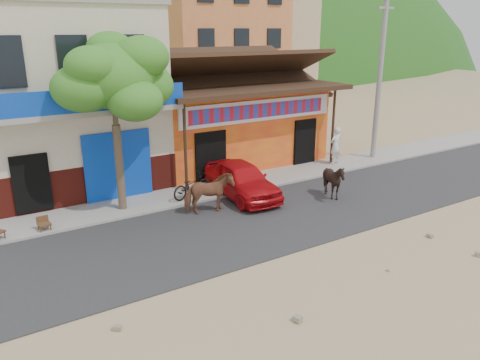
{
  "coord_description": "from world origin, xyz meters",
  "views": [
    {
      "loc": [
        -9.28,
        -9.51,
        6.2
      ],
      "look_at": [
        -1.45,
        3.0,
        1.4
      ],
      "focal_mm": 35.0,
      "sensor_mm": 36.0,
      "label": 1
    }
  ],
  "objects_px": {
    "pedestrian": "(335,146)",
    "cow_dark": "(334,181)",
    "cow_tan": "(209,194)",
    "red_car": "(242,179)",
    "utility_pole": "(380,75)",
    "scooter": "(192,185)",
    "tree": "(116,125)",
    "cafe_chair_left": "(43,218)"
  },
  "relations": [
    {
      "from": "cow_tan",
      "to": "scooter",
      "type": "distance_m",
      "value": 1.59
    },
    {
      "from": "red_car",
      "to": "scooter",
      "type": "bearing_deg",
      "value": 159.87
    },
    {
      "from": "cow_tan",
      "to": "red_car",
      "type": "relative_size",
      "value": 0.42
    },
    {
      "from": "utility_pole",
      "to": "scooter",
      "type": "relative_size",
      "value": 4.58
    },
    {
      "from": "cow_tan",
      "to": "cow_dark",
      "type": "bearing_deg",
      "value": -94.37
    },
    {
      "from": "tree",
      "to": "cafe_chair_left",
      "type": "distance_m",
      "value": 3.79
    },
    {
      "from": "tree",
      "to": "utility_pole",
      "type": "height_order",
      "value": "utility_pole"
    },
    {
      "from": "utility_pole",
      "to": "cafe_chair_left",
      "type": "relative_size",
      "value": 10.1
    },
    {
      "from": "utility_pole",
      "to": "cow_tan",
      "type": "height_order",
      "value": "utility_pole"
    },
    {
      "from": "cow_tan",
      "to": "pedestrian",
      "type": "xyz_separation_m",
      "value": [
        7.84,
        2.11,
        0.24
      ]
    },
    {
      "from": "red_car",
      "to": "pedestrian",
      "type": "xyz_separation_m",
      "value": [
        5.98,
        1.29,
        0.27
      ]
    },
    {
      "from": "cow_dark",
      "to": "cafe_chair_left",
      "type": "height_order",
      "value": "cow_dark"
    },
    {
      "from": "tree",
      "to": "cow_dark",
      "type": "bearing_deg",
      "value": -22.71
    },
    {
      "from": "utility_pole",
      "to": "cafe_chair_left",
      "type": "bearing_deg",
      "value": -177.42
    },
    {
      "from": "utility_pole",
      "to": "cow_tan",
      "type": "bearing_deg",
      "value": -168.87
    },
    {
      "from": "pedestrian",
      "to": "cow_dark",
      "type": "bearing_deg",
      "value": 34.57
    },
    {
      "from": "utility_pole",
      "to": "cow_tan",
      "type": "xyz_separation_m",
      "value": [
        -10.31,
        -2.03,
        -3.37
      ]
    },
    {
      "from": "red_car",
      "to": "pedestrian",
      "type": "relative_size",
      "value": 2.29
    },
    {
      "from": "cafe_chair_left",
      "to": "utility_pole",
      "type": "bearing_deg",
      "value": -2.83
    },
    {
      "from": "tree",
      "to": "utility_pole",
      "type": "distance_m",
      "value": 12.84
    },
    {
      "from": "tree",
      "to": "pedestrian",
      "type": "relative_size",
      "value": 3.42
    },
    {
      "from": "utility_pole",
      "to": "pedestrian",
      "type": "relative_size",
      "value": 4.56
    },
    {
      "from": "cow_dark",
      "to": "red_car",
      "type": "bearing_deg",
      "value": -155.67
    },
    {
      "from": "utility_pole",
      "to": "scooter",
      "type": "height_order",
      "value": "utility_pole"
    },
    {
      "from": "red_car",
      "to": "scooter",
      "type": "height_order",
      "value": "red_car"
    },
    {
      "from": "utility_pole",
      "to": "cafe_chair_left",
      "type": "xyz_separation_m",
      "value": [
        -15.51,
        -0.7,
        -3.6
      ]
    },
    {
      "from": "tree",
      "to": "pedestrian",
      "type": "height_order",
      "value": "tree"
    },
    {
      "from": "utility_pole",
      "to": "pedestrian",
      "type": "xyz_separation_m",
      "value": [
        -2.47,
        0.08,
        -3.12
      ]
    },
    {
      "from": "pedestrian",
      "to": "cafe_chair_left",
      "type": "distance_m",
      "value": 13.07
    },
    {
      "from": "tree",
      "to": "scooter",
      "type": "bearing_deg",
      "value": -5.63
    },
    {
      "from": "utility_pole",
      "to": "cow_tan",
      "type": "distance_m",
      "value": 11.03
    },
    {
      "from": "scooter",
      "to": "cafe_chair_left",
      "type": "height_order",
      "value": "scooter"
    },
    {
      "from": "utility_pole",
      "to": "pedestrian",
      "type": "distance_m",
      "value": 3.98
    },
    {
      "from": "red_car",
      "to": "scooter",
      "type": "distance_m",
      "value": 1.89
    },
    {
      "from": "red_car",
      "to": "cow_dark",
      "type": "bearing_deg",
      "value": -31.81
    },
    {
      "from": "scooter",
      "to": "pedestrian",
      "type": "distance_m",
      "value": 7.75
    },
    {
      "from": "tree",
      "to": "scooter",
      "type": "distance_m",
      "value": 3.65
    },
    {
      "from": "pedestrian",
      "to": "cafe_chair_left",
      "type": "bearing_deg",
      "value": -8.38
    },
    {
      "from": "cow_tan",
      "to": "pedestrian",
      "type": "height_order",
      "value": "pedestrian"
    },
    {
      "from": "red_car",
      "to": "cow_tan",
      "type": "bearing_deg",
      "value": -152.84
    },
    {
      "from": "pedestrian",
      "to": "red_car",
      "type": "bearing_deg",
      "value": 0.36
    },
    {
      "from": "cow_tan",
      "to": "red_car",
      "type": "xyz_separation_m",
      "value": [
        1.85,
        0.82,
        -0.03
      ]
    }
  ]
}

